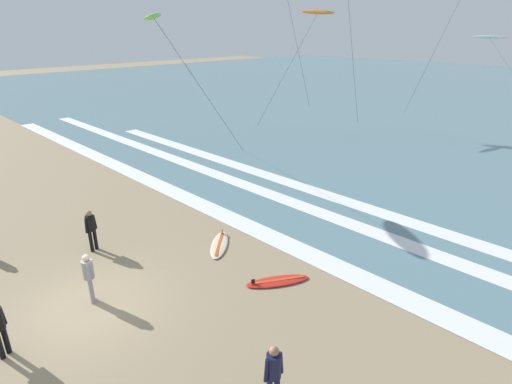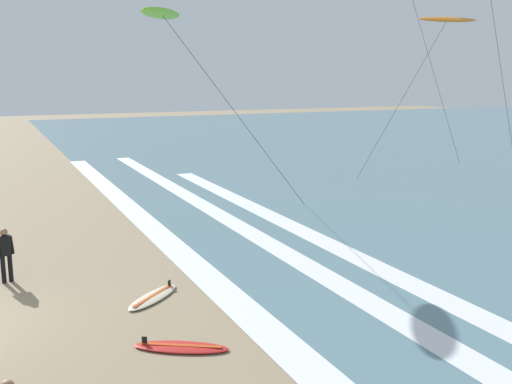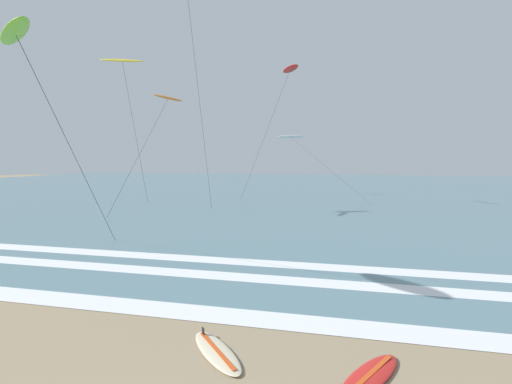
{
  "view_description": "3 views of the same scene",
  "coord_description": "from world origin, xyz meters",
  "px_view_note": "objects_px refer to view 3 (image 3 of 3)",
  "views": [
    {
      "loc": [
        10.64,
        -3.56,
        7.69
      ],
      "look_at": [
        0.26,
        6.74,
        1.83
      ],
      "focal_mm": 29.0,
      "sensor_mm": 36.0,
      "label": 1
    },
    {
      "loc": [
        14.71,
        1.41,
        5.86
      ],
      "look_at": [
        0.39,
        7.94,
        2.76
      ],
      "focal_mm": 41.6,
      "sensor_mm": 36.0,
      "label": 2
    },
    {
      "loc": [
        2.46,
        -2.17,
        4.24
      ],
      "look_at": [
        0.17,
        7.91,
        3.29
      ],
      "focal_mm": 25.89,
      "sensor_mm": 36.0,
      "label": 3
    }
  ],
  "objects_px": {
    "surfboard_foreground_flat": "(217,352)",
    "kite_lime_far_right": "(15,34)",
    "kite_red_low_near": "(290,70)",
    "kite_orange_high_right": "(168,99)",
    "kite_yellow_high_left": "(122,62)",
    "surfboard_right_spare": "(370,376)",
    "kite_white_mid_center": "(291,137)"
  },
  "relations": [
    {
      "from": "kite_lime_far_right",
      "to": "kite_white_mid_center",
      "type": "bearing_deg",
      "value": 82.85
    },
    {
      "from": "kite_yellow_high_left",
      "to": "surfboard_right_spare",
      "type": "bearing_deg",
      "value": -47.89
    },
    {
      "from": "surfboard_foreground_flat",
      "to": "kite_lime_far_right",
      "type": "relative_size",
      "value": 0.24
    },
    {
      "from": "surfboard_right_spare",
      "to": "kite_orange_high_right",
      "type": "bearing_deg",
      "value": 125.22
    },
    {
      "from": "kite_red_low_near",
      "to": "kite_lime_far_right",
      "type": "height_order",
      "value": "kite_red_low_near"
    },
    {
      "from": "kite_red_low_near",
      "to": "kite_lime_far_right",
      "type": "relative_size",
      "value": 1.52
    },
    {
      "from": "surfboard_foreground_flat",
      "to": "kite_yellow_high_left",
      "type": "relative_size",
      "value": 0.17
    },
    {
      "from": "kite_yellow_high_left",
      "to": "kite_red_low_near",
      "type": "bearing_deg",
      "value": 36.66
    },
    {
      "from": "kite_white_mid_center",
      "to": "kite_red_low_near",
      "type": "bearing_deg",
      "value": -83.22
    },
    {
      "from": "kite_white_mid_center",
      "to": "surfboard_foreground_flat",
      "type": "bearing_deg",
      "value": -84.99
    },
    {
      "from": "kite_yellow_high_left",
      "to": "kite_lime_far_right",
      "type": "height_order",
      "value": "kite_yellow_high_left"
    },
    {
      "from": "surfboard_foreground_flat",
      "to": "kite_white_mid_center",
      "type": "xyz_separation_m",
      "value": [
        -3.14,
        35.87,
        6.67
      ]
    },
    {
      "from": "kite_orange_high_right",
      "to": "kite_red_low_near",
      "type": "bearing_deg",
      "value": 48.08
    },
    {
      "from": "surfboard_right_spare",
      "to": "kite_lime_far_right",
      "type": "relative_size",
      "value": 0.25
    },
    {
      "from": "kite_yellow_high_left",
      "to": "kite_white_mid_center",
      "type": "bearing_deg",
      "value": 58.51
    },
    {
      "from": "kite_white_mid_center",
      "to": "surfboard_right_spare",
      "type": "bearing_deg",
      "value": -80.07
    },
    {
      "from": "kite_yellow_high_left",
      "to": "kite_orange_high_right",
      "type": "relative_size",
      "value": 1.33
    },
    {
      "from": "surfboard_foreground_flat",
      "to": "surfboard_right_spare",
      "type": "bearing_deg",
      "value": -3.91
    },
    {
      "from": "kite_red_low_near",
      "to": "kite_orange_high_right",
      "type": "height_order",
      "value": "kite_red_low_near"
    },
    {
      "from": "surfboard_foreground_flat",
      "to": "kite_lime_far_right",
      "type": "bearing_deg",
      "value": 160.86
    },
    {
      "from": "surfboard_right_spare",
      "to": "kite_orange_high_right",
      "type": "xyz_separation_m",
      "value": [
        -13.16,
        18.65,
        8.62
      ]
    },
    {
      "from": "surfboard_right_spare",
      "to": "kite_lime_far_right",
      "type": "height_order",
      "value": "kite_lime_far_right"
    },
    {
      "from": "surfboard_right_spare",
      "to": "kite_yellow_high_left",
      "type": "xyz_separation_m",
      "value": [
        -16.94,
        18.74,
        11.53
      ]
    },
    {
      "from": "surfboard_right_spare",
      "to": "kite_yellow_high_left",
      "type": "bearing_deg",
      "value": 132.11
    },
    {
      "from": "kite_orange_high_right",
      "to": "kite_lime_far_right",
      "type": "xyz_separation_m",
      "value": [
        2.67,
        -15.89,
        -0.59
      ]
    },
    {
      "from": "surfboard_right_spare",
      "to": "kite_orange_high_right",
      "type": "relative_size",
      "value": 0.24
    },
    {
      "from": "surfboard_foreground_flat",
      "to": "kite_lime_far_right",
      "type": "xyz_separation_m",
      "value": [
        -7.32,
        2.54,
        8.02
      ]
    },
    {
      "from": "kite_yellow_high_left",
      "to": "kite_orange_high_right",
      "type": "xyz_separation_m",
      "value": [
        3.78,
        -0.1,
        -2.91
      ]
    },
    {
      "from": "kite_red_low_near",
      "to": "kite_yellow_high_left",
      "type": "bearing_deg",
      "value": -143.34
    },
    {
      "from": "kite_yellow_high_left",
      "to": "kite_white_mid_center",
      "type": "distance_m",
      "value": 20.91
    },
    {
      "from": "surfboard_right_spare",
      "to": "kite_white_mid_center",
      "type": "xyz_separation_m",
      "value": [
        -6.32,
        36.09,
        6.67
      ]
    },
    {
      "from": "surfboard_right_spare",
      "to": "kite_lime_far_right",
      "type": "distance_m",
      "value": 13.5
    }
  ]
}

